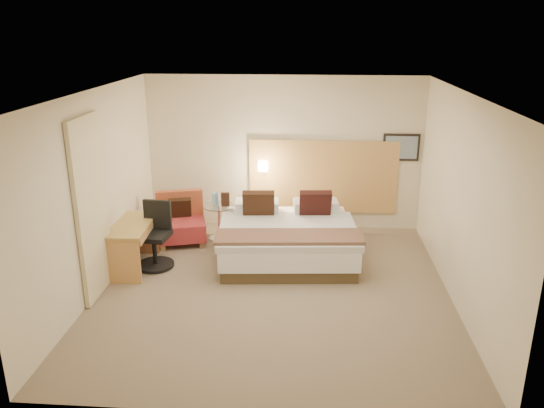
# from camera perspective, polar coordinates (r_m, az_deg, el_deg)

# --- Properties ---
(floor) EXTENTS (4.80, 5.00, 0.02)m
(floor) POSITION_cam_1_polar(r_m,az_deg,el_deg) (7.46, 0.15, -9.27)
(floor) COLOR #786751
(floor) RESTS_ON ground
(ceiling) EXTENTS (4.80, 5.00, 0.02)m
(ceiling) POSITION_cam_1_polar(r_m,az_deg,el_deg) (6.63, 0.17, 11.97)
(ceiling) COLOR silver
(ceiling) RESTS_ON floor
(wall_back) EXTENTS (4.80, 0.02, 2.70)m
(wall_back) POSITION_cam_1_polar(r_m,az_deg,el_deg) (9.34, 1.26, 5.46)
(wall_back) COLOR beige
(wall_back) RESTS_ON floor
(wall_front) EXTENTS (4.80, 0.02, 2.70)m
(wall_front) POSITION_cam_1_polar(r_m,az_deg,el_deg) (4.61, -2.08, -8.92)
(wall_front) COLOR beige
(wall_front) RESTS_ON floor
(wall_left) EXTENTS (0.02, 5.00, 2.70)m
(wall_left) POSITION_cam_1_polar(r_m,az_deg,el_deg) (7.48, -18.58, 1.10)
(wall_left) COLOR beige
(wall_left) RESTS_ON floor
(wall_right) EXTENTS (0.02, 5.00, 2.70)m
(wall_right) POSITION_cam_1_polar(r_m,az_deg,el_deg) (7.18, 19.72, 0.24)
(wall_right) COLOR beige
(wall_right) RESTS_ON floor
(headboard_panel) EXTENTS (2.60, 0.04, 1.30)m
(headboard_panel) POSITION_cam_1_polar(r_m,az_deg,el_deg) (9.39, 5.50, 2.93)
(headboard_panel) COLOR tan
(headboard_panel) RESTS_ON wall_back
(art_frame) EXTENTS (0.62, 0.03, 0.47)m
(art_frame) POSITION_cam_1_polar(r_m,az_deg,el_deg) (9.40, 13.72, 5.95)
(art_frame) COLOR black
(art_frame) RESTS_ON wall_back
(art_canvas) EXTENTS (0.54, 0.01, 0.39)m
(art_canvas) POSITION_cam_1_polar(r_m,az_deg,el_deg) (9.38, 13.74, 5.92)
(art_canvas) COLOR slate
(art_canvas) RESTS_ON wall_back
(lamp_arm) EXTENTS (0.02, 0.12, 0.02)m
(lamp_arm) POSITION_cam_1_polar(r_m,az_deg,el_deg) (9.33, -0.93, 4.18)
(lamp_arm) COLOR white
(lamp_arm) RESTS_ON wall_back
(lamp_shade) EXTENTS (0.15, 0.15, 0.15)m
(lamp_shade) POSITION_cam_1_polar(r_m,az_deg,el_deg) (9.27, -0.97, 4.08)
(lamp_shade) COLOR #F8E6C1
(lamp_shade) RESTS_ON wall_back
(curtain) EXTENTS (0.06, 0.90, 2.42)m
(curtain) POSITION_cam_1_polar(r_m,az_deg,el_deg) (7.29, -18.84, -0.47)
(curtain) COLOR beige
(curtain) RESTS_ON wall_left
(bottle_a) EXTENTS (0.07, 0.07, 0.21)m
(bottle_a) POSITION_cam_1_polar(r_m,az_deg,el_deg) (8.99, -6.28, 0.55)
(bottle_a) COLOR #9CD9F1
(bottle_a) RESTS_ON side_table
(bottle_b) EXTENTS (0.07, 0.07, 0.21)m
(bottle_b) POSITION_cam_1_polar(r_m,az_deg,el_deg) (9.00, -5.97, 0.59)
(bottle_b) COLOR #798CBC
(bottle_b) RESTS_ON side_table
(menu_folder) EXTENTS (0.14, 0.06, 0.24)m
(menu_folder) POSITION_cam_1_polar(r_m,az_deg,el_deg) (8.91, -5.04, 0.50)
(menu_folder) COLOR #331D15
(menu_folder) RESTS_ON side_table
(bed) EXTENTS (2.22, 2.17, 1.01)m
(bed) POSITION_cam_1_polar(r_m,az_deg,el_deg) (8.36, 1.65, -3.52)
(bed) COLOR #493A24
(bed) RESTS_ON floor
(lounge_chair) EXTENTS (0.95, 0.88, 0.83)m
(lounge_chair) POSITION_cam_1_polar(r_m,az_deg,el_deg) (9.05, -9.77, -2.01)
(lounge_chair) COLOR tan
(lounge_chair) RESTS_ON floor
(side_table) EXTENTS (0.57, 0.57, 0.60)m
(side_table) POSITION_cam_1_polar(r_m,az_deg,el_deg) (9.07, -5.69, -1.76)
(side_table) COLOR white
(side_table) RESTS_ON floor
(desk) EXTENTS (0.57, 1.16, 0.71)m
(desk) POSITION_cam_1_polar(r_m,az_deg,el_deg) (8.13, -14.61, -3.06)
(desk) COLOR #AF8D44
(desk) RESTS_ON floor
(desk_chair) EXTENTS (0.62, 0.62, 0.99)m
(desk_chair) POSITION_cam_1_polar(r_m,az_deg,el_deg) (8.19, -12.44, -3.86)
(desk_chair) COLOR black
(desk_chair) RESTS_ON floor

